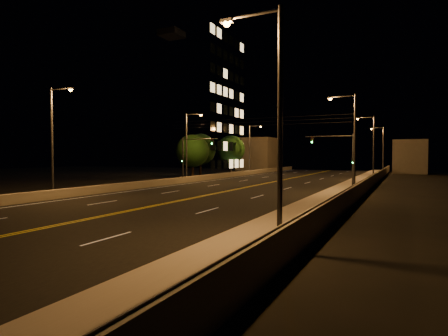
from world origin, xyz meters
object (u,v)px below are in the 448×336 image
at_px(traffic_signal_right, 343,154).
at_px(tree_2, 231,150).
at_px(streetlight_4, 54,135).
at_px(tree_0, 193,151).
at_px(streetlight_2, 372,143).
at_px(streetlight_3, 382,147).
at_px(streetlight_1, 352,137).
at_px(streetlight_0, 273,111).
at_px(streetlight_5, 188,143).
at_px(building_tower, 172,106).
at_px(streetlight_6, 251,146).
at_px(tree_1, 200,149).
at_px(traffic_signal_left, 190,154).

height_order(traffic_signal_right, tree_2, tree_2).
xyz_separation_m(streetlight_4, tree_0, (-2.93, 26.85, -1.04)).
relative_size(streetlight_2, streetlight_3, 1.00).
xyz_separation_m(streetlight_1, streetlight_3, (0.00, 43.97, 0.00)).
distance_m(streetlight_0, streetlight_4, 22.88).
distance_m(streetlight_1, streetlight_5, 22.50).
relative_size(streetlight_0, tree_0, 1.36).
xyz_separation_m(building_tower, tree_0, (11.86, -12.15, -8.89)).
bearing_deg(tree_0, streetlight_2, 18.64).
bearing_deg(traffic_signal_right, streetlight_6, 130.18).
xyz_separation_m(streetlight_3, tree_2, (-26.03, -14.07, -0.61)).
bearing_deg(tree_0, streetlight_4, -83.76).
bearing_deg(tree_0, tree_1, 111.54).
bearing_deg(streetlight_0, tree_0, 124.97).
distance_m(streetlight_6, building_tower, 17.19).
bearing_deg(streetlight_5, streetlight_4, -90.00).
bearing_deg(traffic_signal_left, tree_2, 103.15).
distance_m(streetlight_3, tree_1, 36.16).
relative_size(streetlight_2, tree_0, 1.36).
relative_size(streetlight_0, streetlight_6, 1.00).
relative_size(streetlight_5, traffic_signal_right, 1.57).
relative_size(streetlight_1, streetlight_4, 1.00).
bearing_deg(tree_2, streetlight_5, -78.75).
relative_size(traffic_signal_right, tree_1, 0.80).
bearing_deg(tree_1, streetlight_6, 55.70).
xyz_separation_m(streetlight_6, traffic_signal_left, (1.15, -23.55, -1.55)).
bearing_deg(tree_1, traffic_signal_right, -30.14).
distance_m(streetlight_1, tree_1, 34.02).
relative_size(traffic_signal_left, building_tower, 0.21).
bearing_deg(streetlight_4, building_tower, 110.77).
bearing_deg(building_tower, streetlight_1, -34.60).
bearing_deg(building_tower, streetlight_5, -50.84).
bearing_deg(streetlight_3, streetlight_5, -120.00).
xyz_separation_m(streetlight_1, traffic_signal_left, (-20.29, 5.32, -1.55)).
bearing_deg(tree_0, streetlight_6, 79.62).
relative_size(streetlight_5, streetlight_6, 1.00).
xyz_separation_m(streetlight_0, streetlight_3, (0.00, 65.97, 0.00)).
relative_size(streetlight_4, building_tower, 0.33).
bearing_deg(streetlight_1, streetlight_2, 90.00).
xyz_separation_m(streetlight_2, tree_1, (-27.31, -0.79, -0.68)).
height_order(streetlight_4, building_tower, building_tower).
height_order(tree_1, tree_2, tree_2).
distance_m(streetlight_6, tree_0, 16.32).
relative_size(streetlight_1, tree_2, 1.23).
bearing_deg(tree_1, streetlight_1, -36.60).
distance_m(streetlight_4, traffic_signal_right, 27.77).
relative_size(streetlight_1, traffic_signal_left, 1.57).
xyz_separation_m(streetlight_3, streetlight_6, (-21.44, -15.10, 0.00)).
relative_size(tree_1, tree_2, 0.98).
distance_m(traffic_signal_right, tree_1, 29.79).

